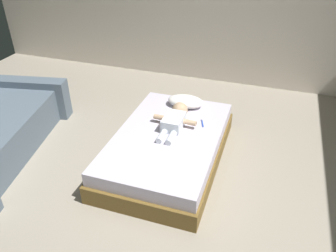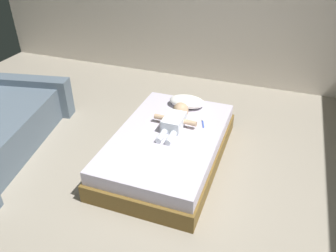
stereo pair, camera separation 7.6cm
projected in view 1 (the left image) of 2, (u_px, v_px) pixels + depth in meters
The scene contains 5 objects.
ground_plane at pixel (156, 208), 3.10m from camera, with size 8.00×8.00×0.00m, color gray.
bed at pixel (168, 147), 3.62m from camera, with size 1.10×1.78×0.34m.
pillow at pixel (186, 101), 4.01m from camera, with size 0.43×0.27×0.12m.
baby at pixel (175, 119), 3.65m from camera, with size 0.48×0.66×0.18m.
toothbrush at pixel (202, 123), 3.71m from camera, with size 0.06×0.15×0.02m.
Camera 1 is at (0.81, -2.07, 2.30)m, focal length 35.87 mm.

